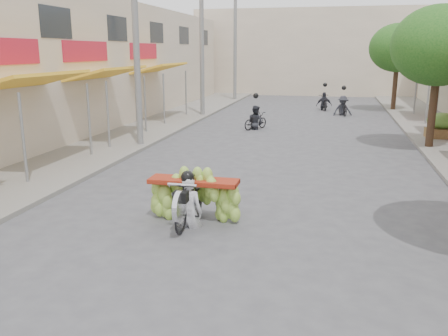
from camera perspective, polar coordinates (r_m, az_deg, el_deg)
The scene contains 14 objects.
sidewalk_left at distance 21.99m, azimuth -10.84°, elevation 4.36°, with size 4.00×60.00×0.12m, color gray.
shophouse_row_left at distance 23.34m, azimuth -23.72°, elevation 11.26°, with size 9.77×40.00×6.00m.
far_building at distance 42.88m, azimuth 10.88°, elevation 13.51°, with size 20.00×6.00×7.00m, color beige.
utility_pole_mid at distance 18.32m, azimuth -10.55°, elevation 14.98°, with size 0.60×0.24×8.00m.
utility_pole_far at distance 26.83m, azimuth -2.69°, elevation 14.77°, with size 0.60×0.24×8.00m.
utility_pole_back at distance 35.58m, azimuth 1.35°, elevation 14.57°, with size 0.60×0.24×8.00m.
street_tree_mid at distance 19.18m, azimuth 24.47°, elevation 13.21°, with size 3.40×3.40×5.25m.
street_tree_far at distance 31.05m, azimuth 20.21°, elevation 13.40°, with size 3.40×3.40×5.25m.
produce_crate_far at distance 21.49m, azimuth 24.75°, elevation 4.88°, with size 1.20×0.88×1.16m.
banana_motorbike at distance 10.09m, azimuth -4.02°, elevation -3.01°, with size 2.20×1.89×2.03m.
pedestrian at distance 22.02m, azimuth 24.03°, elevation 5.87°, with size 0.88×0.55×1.74m.
bg_motorbike_a at distance 22.50m, azimuth 3.81°, elevation 6.64°, with size 1.20×1.49×1.95m.
bg_motorbike_b at distance 28.16m, azimuth 14.14°, elevation 7.87°, with size 1.16×1.69×1.95m.
bg_motorbike_c at distance 30.47m, azimuth 11.99°, elevation 8.30°, with size 1.04×1.70×1.95m.
Camera 1 is at (1.81, -4.84, 3.61)m, focal length 38.00 mm.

